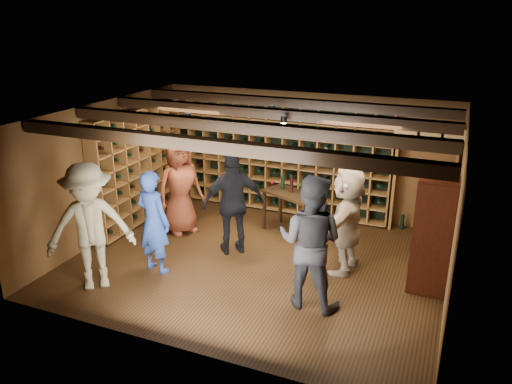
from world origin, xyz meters
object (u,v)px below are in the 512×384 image
at_px(man_grey_suit, 310,242).
at_px(guest_khaki, 90,227).
at_px(man_blue_shirt, 153,222).
at_px(guest_beige, 347,219).
at_px(guest_red_floral, 180,187).
at_px(guest_woman_black, 234,203).
at_px(tasting_table, 291,197).
at_px(display_cabinet, 432,237).

height_order(man_grey_suit, guest_khaki, guest_khaki).
height_order(man_blue_shirt, guest_beige, guest_beige).
bearing_deg(guest_red_floral, guest_woman_black, -76.50).
bearing_deg(guest_red_floral, tasting_table, -39.00).
height_order(display_cabinet, guest_beige, guest_beige).
distance_m(man_grey_suit, guest_woman_black, 2.00).
xyz_separation_m(guest_woman_black, tasting_table, (0.66, 1.12, -0.19)).
bearing_deg(guest_beige, tasting_table, -122.01).
distance_m(guest_beige, tasting_table, 1.63).
xyz_separation_m(display_cabinet, tasting_table, (-2.56, 1.13, -0.13)).
relative_size(guest_beige, tasting_table, 1.47).
bearing_deg(man_blue_shirt, display_cabinet, -154.01).
relative_size(man_grey_suit, tasting_table, 1.63).
distance_m(man_blue_shirt, man_grey_suit, 2.58).
bearing_deg(guest_woman_black, guest_khaki, 14.22).
height_order(guest_khaki, tasting_table, guest_khaki).
bearing_deg(guest_red_floral, man_grey_suit, -85.93).
relative_size(man_blue_shirt, guest_beige, 0.96).
xyz_separation_m(display_cabinet, guest_woman_black, (-3.22, 0.01, 0.06)).
relative_size(man_blue_shirt, guest_red_floral, 0.94).
bearing_deg(display_cabinet, guest_woman_black, 179.82).
bearing_deg(guest_beige, man_blue_shirt, -60.65).
bearing_deg(man_blue_shirt, tasting_table, -113.88).
bearing_deg(tasting_table, guest_red_floral, -136.20).
height_order(guest_red_floral, guest_khaki, guest_khaki).
bearing_deg(guest_woman_black, guest_red_floral, -54.66).
relative_size(display_cabinet, tasting_table, 1.46).
xyz_separation_m(man_blue_shirt, guest_khaki, (-0.58, -0.78, 0.14)).
height_order(display_cabinet, guest_khaki, guest_khaki).
xyz_separation_m(man_blue_shirt, tasting_table, (1.56, 2.20, -0.13)).
height_order(man_grey_suit, tasting_table, man_grey_suit).
distance_m(display_cabinet, guest_woman_black, 3.22).
bearing_deg(guest_beige, display_cabinet, 91.01).
bearing_deg(guest_khaki, guest_red_floral, 44.16).
height_order(man_blue_shirt, guest_red_floral, guest_red_floral).
height_order(display_cabinet, man_grey_suit, man_grey_suit).
relative_size(guest_red_floral, guest_khaki, 0.92).
height_order(guest_red_floral, guest_woman_black, guest_woman_black).
distance_m(guest_woman_black, guest_beige, 1.93).
bearing_deg(guest_red_floral, guest_beige, -64.39).
bearing_deg(tasting_table, guest_khaki, -102.05).
bearing_deg(guest_khaki, display_cabinet, -19.62).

